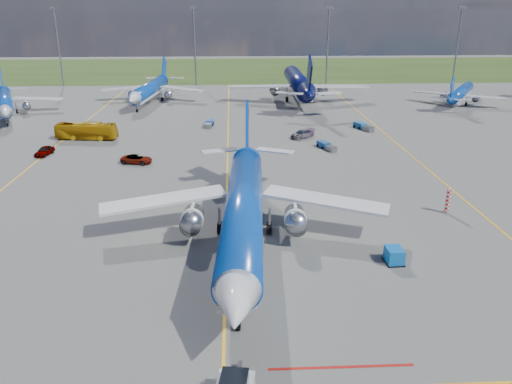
{
  "coord_description": "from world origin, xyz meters",
  "views": [
    {
      "loc": [
        0.9,
        -45.2,
        23.09
      ],
      "look_at": [
        3.32,
        5.46,
        4.0
      ],
      "focal_mm": 35.0,
      "sensor_mm": 36.0,
      "label": 1
    }
  ],
  "objects_px": {
    "service_car_a": "(44,151)",
    "baggage_tug_e": "(363,127)",
    "bg_jet_nnw": "(151,103)",
    "baggage_tug_c": "(209,124)",
    "warning_post": "(448,201)",
    "bg_jet_n": "(297,100)",
    "baggage_tug_w": "(326,146)",
    "bg_jet_nw": "(7,116)",
    "service_car_c": "(302,134)",
    "bg_jet_ne": "(459,104)",
    "uld_container": "(394,255)",
    "service_car_b": "(137,159)",
    "main_airliner": "(244,244)",
    "apron_bus": "(86,131)"
  },
  "relations": [
    {
      "from": "warning_post",
      "to": "bg_jet_nnw",
      "type": "bearing_deg",
      "value": 121.85
    },
    {
      "from": "bg_jet_n",
      "to": "service_car_a",
      "type": "xyz_separation_m",
      "value": [
        -47.74,
        -48.69,
        0.73
      ]
    },
    {
      "from": "bg_jet_n",
      "to": "bg_jet_ne",
      "type": "distance_m",
      "value": 40.25
    },
    {
      "from": "bg_jet_ne",
      "to": "uld_container",
      "type": "height_order",
      "value": "bg_jet_ne"
    },
    {
      "from": "baggage_tug_w",
      "to": "bg_jet_nw",
      "type": "bearing_deg",
      "value": 133.42
    },
    {
      "from": "bg_jet_nw",
      "to": "uld_container",
      "type": "xyz_separation_m",
      "value": [
        65.05,
        -70.16,
        0.75
      ]
    },
    {
      "from": "warning_post",
      "to": "baggage_tug_c",
      "type": "bearing_deg",
      "value": 122.67
    },
    {
      "from": "bg_jet_nw",
      "to": "bg_jet_n",
      "type": "bearing_deg",
      "value": -8.8
    },
    {
      "from": "bg_jet_nw",
      "to": "bg_jet_ne",
      "type": "relative_size",
      "value": 1.14
    },
    {
      "from": "service_car_a",
      "to": "baggage_tug_c",
      "type": "relative_size",
      "value": 0.85
    },
    {
      "from": "warning_post",
      "to": "bg_jet_nnw",
      "type": "height_order",
      "value": "bg_jet_nnw"
    },
    {
      "from": "apron_bus",
      "to": "baggage_tug_c",
      "type": "bearing_deg",
      "value": -59.81
    },
    {
      "from": "bg_jet_ne",
      "to": "service_car_b",
      "type": "height_order",
      "value": "bg_jet_ne"
    },
    {
      "from": "bg_jet_ne",
      "to": "baggage_tug_c",
      "type": "bearing_deg",
      "value": 52.68
    },
    {
      "from": "bg_jet_nw",
      "to": "bg_jet_n",
      "type": "xyz_separation_m",
      "value": [
        66.86,
        17.06,
        0.0
      ]
    },
    {
      "from": "apron_bus",
      "to": "baggage_tug_e",
      "type": "relative_size",
      "value": 2.09
    },
    {
      "from": "warning_post",
      "to": "bg_jet_nw",
      "type": "distance_m",
      "value": 95.15
    },
    {
      "from": "baggage_tug_e",
      "to": "service_car_b",
      "type": "bearing_deg",
      "value": -175.3
    },
    {
      "from": "bg_jet_nnw",
      "to": "bg_jet_ne",
      "type": "distance_m",
      "value": 77.1
    },
    {
      "from": "baggage_tug_w",
      "to": "baggage_tug_e",
      "type": "distance_m",
      "value": 16.92
    },
    {
      "from": "bg_jet_nnw",
      "to": "uld_container",
      "type": "relative_size",
      "value": 19.64
    },
    {
      "from": "service_car_b",
      "to": "service_car_c",
      "type": "distance_m",
      "value": 31.38
    },
    {
      "from": "warning_post",
      "to": "bg_jet_ne",
      "type": "height_order",
      "value": "bg_jet_ne"
    },
    {
      "from": "bg_jet_nnw",
      "to": "bg_jet_n",
      "type": "xyz_separation_m",
      "value": [
        37.37,
        2.28,
        0.0
      ]
    },
    {
      "from": "baggage_tug_w",
      "to": "service_car_c",
      "type": "bearing_deg",
      "value": 89.55
    },
    {
      "from": "service_car_a",
      "to": "service_car_c",
      "type": "bearing_deg",
      "value": 22.72
    },
    {
      "from": "warning_post",
      "to": "service_car_b",
      "type": "distance_m",
      "value": 45.51
    },
    {
      "from": "baggage_tug_c",
      "to": "bg_jet_n",
      "type": "bearing_deg",
      "value": 58.27
    },
    {
      "from": "main_airliner",
      "to": "service_car_b",
      "type": "relative_size",
      "value": 8.9
    },
    {
      "from": "service_car_a",
      "to": "service_car_b",
      "type": "relative_size",
      "value": 0.88
    },
    {
      "from": "baggage_tug_w",
      "to": "bg_jet_ne",
      "type": "bearing_deg",
      "value": 22.33
    },
    {
      "from": "bg_jet_ne",
      "to": "service_car_a",
      "type": "relative_size",
      "value": 7.13
    },
    {
      "from": "warning_post",
      "to": "bg_jet_nw",
      "type": "bearing_deg",
      "value": 142.05
    },
    {
      "from": "bg_jet_nnw",
      "to": "baggage_tug_c",
      "type": "bearing_deg",
      "value": -53.28
    },
    {
      "from": "warning_post",
      "to": "baggage_tug_w",
      "type": "bearing_deg",
      "value": 107.94
    },
    {
      "from": "service_car_a",
      "to": "baggage_tug_e",
      "type": "relative_size",
      "value": 0.81
    },
    {
      "from": "apron_bus",
      "to": "service_car_a",
      "type": "relative_size",
      "value": 2.59
    },
    {
      "from": "bg_jet_ne",
      "to": "service_car_a",
      "type": "distance_m",
      "value": 96.53
    },
    {
      "from": "service_car_b",
      "to": "service_car_c",
      "type": "bearing_deg",
      "value": -50.05
    },
    {
      "from": "bg_jet_ne",
      "to": "service_car_b",
      "type": "distance_m",
      "value": 85.25
    },
    {
      "from": "bg_jet_nw",
      "to": "uld_container",
      "type": "relative_size",
      "value": 18.56
    },
    {
      "from": "bg_jet_nnw",
      "to": "main_airliner",
      "type": "distance_m",
      "value": 83.23
    },
    {
      "from": "bg_jet_nnw",
      "to": "service_car_c",
      "type": "relative_size",
      "value": 7.17
    },
    {
      "from": "bg_jet_nw",
      "to": "bg_jet_ne",
      "type": "height_order",
      "value": "bg_jet_nw"
    },
    {
      "from": "bg_jet_nnw",
      "to": "service_car_b",
      "type": "distance_m",
      "value": 51.99
    },
    {
      "from": "baggage_tug_e",
      "to": "warning_post",
      "type": "bearing_deg",
      "value": -113.01
    },
    {
      "from": "apron_bus",
      "to": "service_car_a",
      "type": "bearing_deg",
      "value": 164.45
    },
    {
      "from": "bg_jet_n",
      "to": "service_car_b",
      "type": "bearing_deg",
      "value": 60.58
    },
    {
      "from": "bg_jet_nnw",
      "to": "baggage_tug_w",
      "type": "height_order",
      "value": "bg_jet_nnw"
    },
    {
      "from": "bg_jet_n",
      "to": "baggage_tug_w",
      "type": "relative_size",
      "value": 10.21
    }
  ]
}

